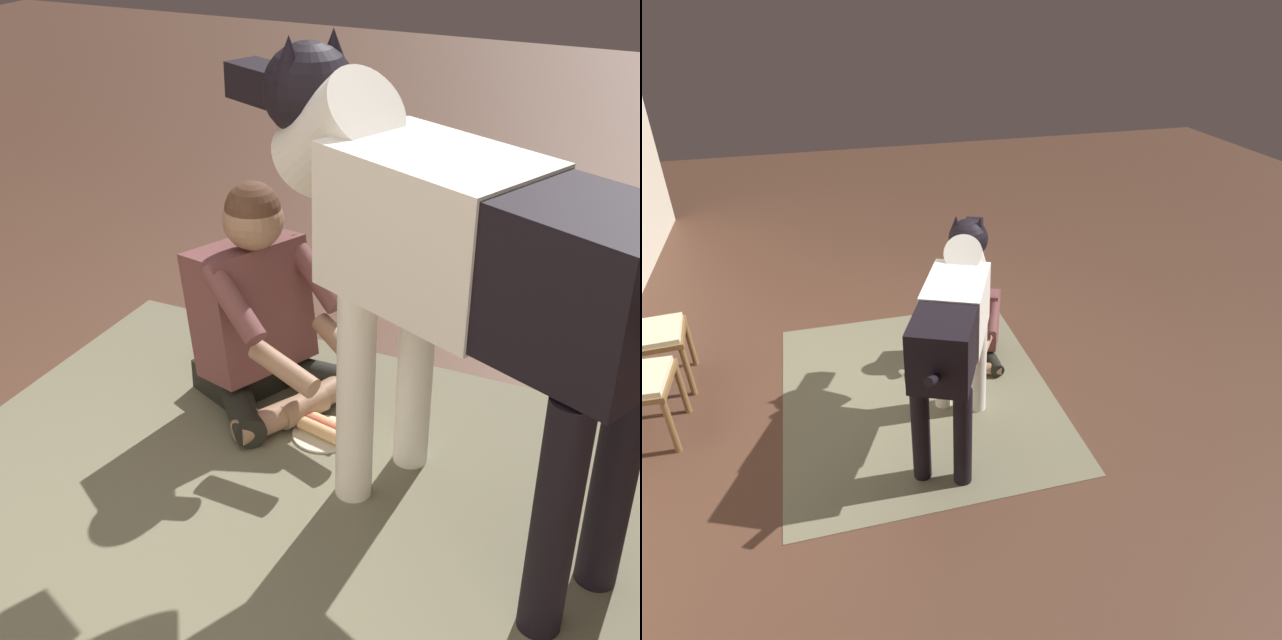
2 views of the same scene
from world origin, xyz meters
TOP-DOWN VIEW (x-y plane):
  - ground_plane at (0.00, 0.00)m, footprint 14.76×14.76m
  - area_rug at (-0.19, 0.08)m, footprint 2.33×1.99m
  - person_sitting_on_floor at (0.15, -0.46)m, footprint 0.71×0.62m
  - large_dog at (-0.64, -0.11)m, footprint 1.61×0.84m
  - hot_dog_on_plate at (-0.17, -0.32)m, footprint 0.22×0.22m

SIDE VIEW (x-z plane):
  - ground_plane at x=0.00m, z-range 0.00..0.00m
  - area_rug at x=-0.19m, z-range 0.00..0.01m
  - hot_dog_on_plate at x=-0.17m, z-range 0.00..0.06m
  - person_sitting_on_floor at x=0.15m, z-range -0.08..0.75m
  - large_dog at x=-0.64m, z-range 0.20..1.55m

